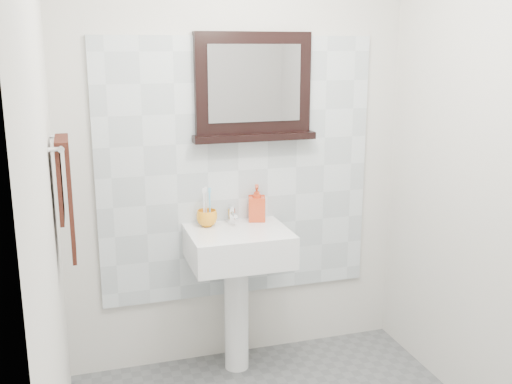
% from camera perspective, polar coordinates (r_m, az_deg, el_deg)
% --- Properties ---
extents(back_wall, '(2.00, 0.01, 2.50)m').
position_cam_1_polar(back_wall, '(3.44, -1.80, 3.77)').
color(back_wall, silver).
rests_on(back_wall, ground).
extents(front_wall, '(2.00, 0.01, 2.50)m').
position_cam_1_polar(front_wall, '(1.51, 21.33, -10.40)').
color(front_wall, silver).
rests_on(front_wall, ground).
extents(left_wall, '(0.01, 2.20, 2.50)m').
position_cam_1_polar(left_wall, '(2.25, -19.23, -2.38)').
color(left_wall, silver).
rests_on(left_wall, ground).
extents(splashback, '(1.60, 0.02, 1.50)m').
position_cam_1_polar(splashback, '(3.44, -1.74, 2.09)').
color(splashback, silver).
rests_on(splashback, back_wall).
extents(pedestal_sink, '(0.55, 0.44, 0.96)m').
position_cam_1_polar(pedestal_sink, '(3.36, -1.71, -6.62)').
color(pedestal_sink, white).
rests_on(pedestal_sink, ground).
extents(toothbrush_cup, '(0.15, 0.15, 0.09)m').
position_cam_1_polar(toothbrush_cup, '(3.37, -4.70, -2.50)').
color(toothbrush_cup, '#FE9F1D').
rests_on(toothbrush_cup, pedestal_sink).
extents(toothbrushes, '(0.05, 0.04, 0.21)m').
position_cam_1_polar(toothbrushes, '(3.35, -4.73, -1.23)').
color(toothbrushes, white).
rests_on(toothbrushes, toothbrush_cup).
extents(soap_dispenser, '(0.12, 0.12, 0.21)m').
position_cam_1_polar(soap_dispenser, '(3.44, 0.08, -1.04)').
color(soap_dispenser, red).
rests_on(soap_dispenser, pedestal_sink).
extents(framed_mirror, '(0.70, 0.11, 0.60)m').
position_cam_1_polar(framed_mirror, '(3.38, -0.25, 9.75)').
color(framed_mirror, black).
rests_on(framed_mirror, back_wall).
extents(towel_bar, '(0.07, 0.40, 0.03)m').
position_cam_1_polar(towel_bar, '(2.81, -18.12, 4.52)').
color(towel_bar, silver).
rests_on(towel_bar, left_wall).
extents(hand_towel, '(0.06, 0.30, 0.55)m').
position_cam_1_polar(hand_towel, '(2.84, -17.66, 0.35)').
color(hand_towel, black).
rests_on(hand_towel, towel_bar).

